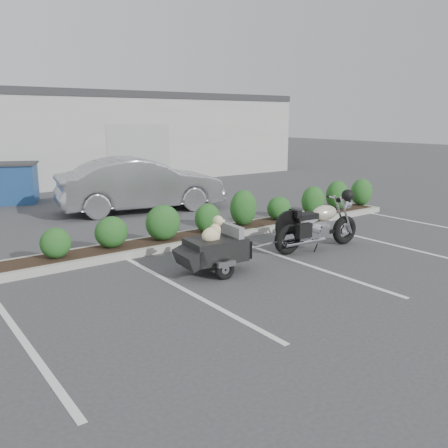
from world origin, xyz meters
TOP-DOWN VIEW (x-y plane):
  - ground at (0.00, 0.00)m, footprint 90.00×90.00m
  - planter_kerb at (1.00, 2.20)m, footprint 12.00×1.00m
  - building at (0.00, 17.00)m, footprint 26.00×10.00m
  - motorcycle at (2.24, -0.08)m, footprint 2.34×0.82m
  - pet_trailer at (-0.54, -0.05)m, footprint 1.88×1.06m
  - sedan at (1.17, 6.30)m, footprint 5.31×2.71m
  - dumpster at (-1.94, 10.29)m, footprint 2.48×2.13m

SIDE VIEW (x-z plane):
  - ground at x=0.00m, z-range 0.00..0.00m
  - planter_kerb at x=1.00m, z-range 0.00..0.15m
  - pet_trailer at x=-0.54m, z-range -0.09..1.02m
  - motorcycle at x=2.24m, z-range -0.14..1.21m
  - dumpster at x=-1.94m, z-range 0.01..1.38m
  - sedan at x=1.17m, z-range 0.00..1.67m
  - building at x=0.00m, z-range 0.00..4.00m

